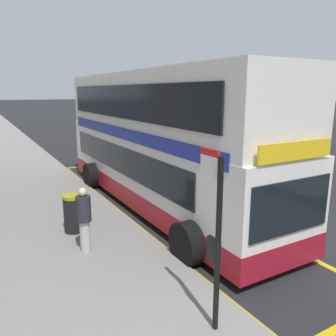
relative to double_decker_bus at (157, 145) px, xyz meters
name	(u,v)px	position (x,y,z in m)	size (l,w,h in m)	color
ground_plane	(58,128)	(2.46, 27.33, -2.06)	(260.00, 260.00, 0.00)	black
double_decker_bus	(157,145)	(0.00, 0.00, 0.00)	(3.19, 11.26, 4.40)	white
bus_bay_markings	(155,204)	(-0.10, 0.02, -2.06)	(2.89, 14.33, 0.01)	gold
bus_stop_sign	(215,229)	(-2.25, -6.10, -0.27)	(0.09, 0.51, 2.85)	black
parked_car_white_far	(134,132)	(5.03, 13.27, -1.27)	(2.09, 4.20, 1.62)	silver
pedestrian_waiting_near_sign	(84,218)	(-3.26, -2.54, -1.09)	(0.34, 0.34, 1.55)	#B7B2AD
litter_bin	(74,213)	(-3.19, -1.26, -1.41)	(0.56, 0.56, 1.01)	black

